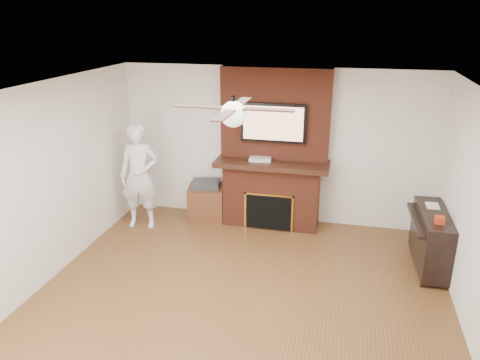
% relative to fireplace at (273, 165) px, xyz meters
% --- Properties ---
extents(room_shell, '(5.36, 5.86, 2.86)m').
position_rel_fireplace_xyz_m(room_shell, '(0.00, -2.55, 0.25)').
color(room_shell, '#573619').
rests_on(room_shell, ground).
extents(fireplace, '(1.78, 0.64, 2.50)m').
position_rel_fireplace_xyz_m(fireplace, '(0.00, 0.00, 0.00)').
color(fireplace, maroon).
rests_on(fireplace, ground).
extents(tv, '(1.00, 0.08, 0.60)m').
position_rel_fireplace_xyz_m(tv, '(0.00, -0.05, 0.68)').
color(tv, black).
rests_on(tv, fireplace).
extents(ceiling_fan, '(1.21, 1.21, 0.31)m').
position_rel_fireplace_xyz_m(ceiling_fan, '(-0.00, -2.55, 1.34)').
color(ceiling_fan, black).
rests_on(ceiling_fan, room_shell).
extents(person, '(0.68, 0.51, 1.70)m').
position_rel_fireplace_xyz_m(person, '(-2.02, -0.60, -0.15)').
color(person, silver).
rests_on(person, ground).
extents(side_table, '(0.68, 0.68, 0.66)m').
position_rel_fireplace_xyz_m(side_table, '(-1.10, -0.07, -0.69)').
color(side_table, '#502917').
rests_on(side_table, ground).
extents(piano, '(0.48, 1.22, 0.88)m').
position_rel_fireplace_xyz_m(piano, '(2.31, -0.91, -0.57)').
color(piano, black).
rests_on(piano, ground).
extents(cable_box, '(0.35, 0.22, 0.05)m').
position_rel_fireplace_xyz_m(cable_box, '(-0.19, -0.10, 0.11)').
color(cable_box, silver).
rests_on(cable_box, fireplace).
extents(candle_orange, '(0.07, 0.07, 0.12)m').
position_rel_fireplace_xyz_m(candle_orange, '(-0.17, -0.18, -0.94)').
color(candle_orange, red).
rests_on(candle_orange, ground).
extents(candle_green, '(0.07, 0.07, 0.08)m').
position_rel_fireplace_xyz_m(candle_green, '(0.07, -0.18, -0.95)').
color(candle_green, '#3C6C2B').
rests_on(candle_green, ground).
extents(candle_cream, '(0.09, 0.09, 0.10)m').
position_rel_fireplace_xyz_m(candle_cream, '(0.19, -0.17, -0.95)').
color(candle_cream, beige).
rests_on(candle_cream, ground).
extents(candle_blue, '(0.05, 0.05, 0.07)m').
position_rel_fireplace_xyz_m(candle_blue, '(0.16, -0.21, -0.96)').
color(candle_blue, teal).
rests_on(candle_blue, ground).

